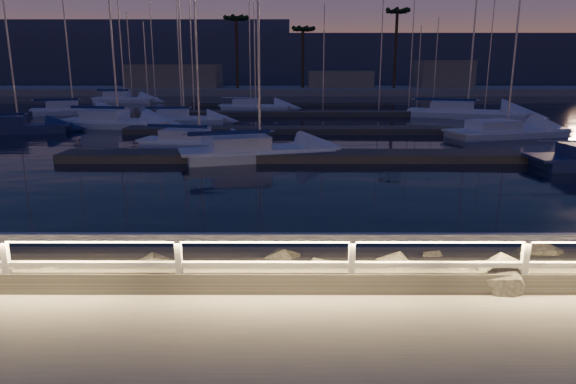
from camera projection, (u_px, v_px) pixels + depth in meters
The scene contains 20 objects.
ground at pixel (294, 291), 9.02m from camera, with size 400.00×400.00×0.00m, color #AEA99D.
harbor_water at pixel (290, 129), 39.55m from camera, with size 400.00×440.00×0.60m.
guard_rail at pixel (290, 249), 8.83m from camera, with size 44.11×0.12×1.06m.
riprap at pixel (6, 271), 10.37m from camera, with size 29.58×3.14×1.49m.
floating_docks at pixel (290, 120), 40.65m from camera, with size 22.00×36.00×0.40m.
far_shore at pixel (289, 88), 80.81m from camera, with size 160.00×14.00×5.20m.
palm_left at pixel (236, 21), 76.46m from camera, with size 3.00×3.00×11.20m.
palm_center at pixel (303, 31), 77.73m from camera, with size 3.00×3.00×9.70m.
palm_right at pixel (397, 15), 76.19m from camera, with size 3.00×3.00×12.20m.
distant_hills at pixel (207, 61), 137.65m from camera, with size 230.00×37.50×18.00m.
sailboat_a at pixel (16, 127), 34.41m from camera, with size 6.75×3.58×11.15m.
sailboat_b at pixel (256, 151), 24.78m from camera, with size 7.89×4.26×12.96m.
sailboat_e at pixel (182, 119), 39.71m from camera, with size 6.66×2.66×11.11m.
sailboat_f at pixel (197, 142), 27.83m from camera, with size 7.02×3.46×11.53m.
sailboat_h at pixel (504, 131), 32.36m from camera, with size 8.35×4.50×13.61m.
sailboat_i at pixel (71, 110), 47.27m from camera, with size 7.46×4.22×12.34m.
sailboat_j at pixel (116, 121), 37.30m from camera, with size 8.56×4.06×14.08m.
sailboat_k at pixel (254, 106), 52.16m from camera, with size 7.47×2.78×12.42m.
sailboat_l at pixel (464, 112), 44.70m from camera, with size 10.29×6.09×16.85m.
sailboat_m at pixel (123, 99), 62.17m from camera, with size 8.01×3.35×13.32m.
Camera 1 is at (-0.09, -8.33, 3.87)m, focal length 32.00 mm.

